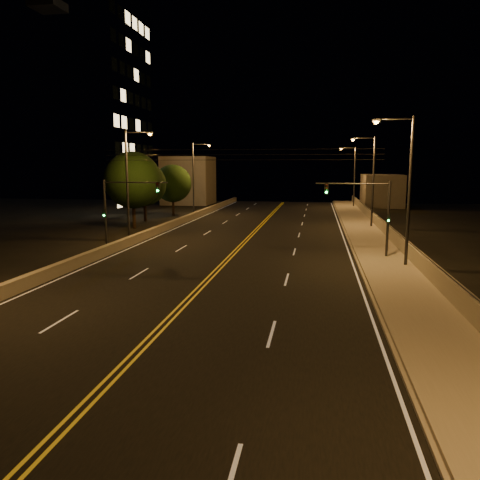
% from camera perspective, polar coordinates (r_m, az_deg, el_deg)
% --- Properties ---
extents(road, '(18.00, 120.00, 0.02)m').
position_cam_1_polar(road, '(28.46, -3.33, -4.23)').
color(road, black).
rests_on(road, ground).
extents(sidewalk, '(3.60, 120.00, 0.30)m').
position_cam_1_polar(sidewalk, '(28.14, 18.73, -4.56)').
color(sidewalk, gray).
rests_on(sidewalk, ground).
extents(curb, '(0.14, 120.00, 0.15)m').
position_cam_1_polar(curb, '(27.91, 14.92, -4.65)').
color(curb, gray).
rests_on(curb, ground).
extents(parapet_wall, '(0.30, 120.00, 1.00)m').
position_cam_1_polar(parapet_wall, '(28.32, 22.10, -3.31)').
color(parapet_wall, gray).
rests_on(parapet_wall, sidewalk).
extents(jersey_barrier, '(0.45, 120.00, 0.75)m').
position_cam_1_polar(jersey_barrier, '(31.64, -19.72, -2.73)').
color(jersey_barrier, gray).
rests_on(jersey_barrier, ground).
extents(distant_building_right, '(6.00, 10.00, 5.18)m').
position_cam_1_polar(distant_building_right, '(80.52, 16.87, 5.80)').
color(distant_building_right, gray).
rests_on(distant_building_right, ground).
extents(distant_building_left, '(8.00, 8.00, 8.15)m').
position_cam_1_polar(distant_building_left, '(82.22, -6.28, 7.22)').
color(distant_building_left, gray).
rests_on(distant_building_left, ground).
extents(parapet_rail, '(0.06, 120.00, 0.06)m').
position_cam_1_polar(parapet_rail, '(28.22, 22.16, -2.26)').
color(parapet_rail, black).
rests_on(parapet_rail, parapet_wall).
extents(lane_markings, '(17.32, 116.00, 0.00)m').
position_cam_1_polar(lane_markings, '(28.39, -3.36, -4.24)').
color(lane_markings, silver).
rests_on(lane_markings, road).
extents(streetlight_1, '(2.55, 0.28, 9.53)m').
position_cam_1_polar(streetlight_1, '(31.02, 19.53, 6.57)').
color(streetlight_1, '#2D2D33').
rests_on(streetlight_1, ground).
extents(streetlight_2, '(2.55, 0.28, 9.53)m').
position_cam_1_polar(streetlight_2, '(50.59, 15.65, 7.48)').
color(streetlight_2, '#2D2D33').
rests_on(streetlight_2, ground).
extents(streetlight_3, '(2.55, 0.28, 9.53)m').
position_cam_1_polar(streetlight_3, '(76.02, 13.60, 7.95)').
color(streetlight_3, '#2D2D33').
rests_on(streetlight_3, ground).
extents(streetlight_5, '(2.55, 0.28, 9.53)m').
position_cam_1_polar(streetlight_5, '(41.91, -13.26, 7.33)').
color(streetlight_5, '#2D2D33').
rests_on(streetlight_5, ground).
extents(streetlight_6, '(2.55, 0.28, 9.53)m').
position_cam_1_polar(streetlight_6, '(62.80, -5.48, 8.00)').
color(streetlight_6, '#2D2D33').
rests_on(streetlight_6, ground).
extents(traffic_signal_right, '(5.11, 0.31, 5.52)m').
position_cam_1_polar(traffic_signal_right, '(33.68, 15.86, 3.59)').
color(traffic_signal_right, '#2D2D33').
rests_on(traffic_signal_right, ground).
extents(traffic_signal_left, '(5.11, 0.31, 5.52)m').
position_cam_1_polar(traffic_signal_left, '(36.63, -14.63, 4.05)').
color(traffic_signal_left, '#2D2D33').
rests_on(traffic_signal_left, ground).
extents(overhead_wires, '(22.00, 0.03, 0.83)m').
position_cam_1_polar(overhead_wires, '(37.04, -0.15, 10.36)').
color(overhead_wires, black).
extents(building_tower, '(24.00, 15.00, 29.00)m').
position_cam_1_polar(building_tower, '(73.72, -21.71, 14.13)').
color(building_tower, gray).
rests_on(building_tower, ground).
extents(tree_0, '(5.94, 5.94, 8.04)m').
position_cam_1_polar(tree_0, '(50.50, -12.94, 7.12)').
color(tree_0, black).
rests_on(tree_0, ground).
extents(tree_1, '(5.18, 5.18, 7.02)m').
position_cam_1_polar(tree_1, '(56.76, -11.60, 6.69)').
color(tree_1, black).
rests_on(tree_1, ground).
extents(tree_2, '(4.98, 4.98, 6.75)m').
position_cam_1_polar(tree_2, '(63.15, -8.21, 6.84)').
color(tree_2, black).
rests_on(tree_2, ground).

